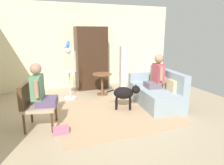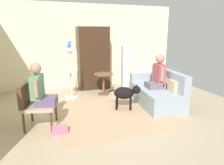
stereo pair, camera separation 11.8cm
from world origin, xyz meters
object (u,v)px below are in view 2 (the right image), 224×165
(dog, at_px, (126,93))
(parrot, at_px, (69,44))
(armoire_cabinet, at_px, (93,58))
(column_lamp, at_px, (125,68))
(person_on_couch, at_px, (158,74))
(person_on_armchair, at_px, (40,89))
(round_end_table, at_px, (103,81))
(bird_cage_stand, at_px, (70,73))
(couch, at_px, (157,92))
(armchair, at_px, (33,101))
(handbag, at_px, (60,130))

(dog, height_order, parrot, parrot)
(parrot, relative_size, armoire_cabinet, 0.09)
(parrot, relative_size, column_lamp, 0.13)
(armoire_cabinet, bearing_deg, person_on_couch, -61.21)
(person_on_armchair, distance_m, round_end_table, 2.43)
(dog, height_order, bird_cage_stand, bird_cage_stand)
(armoire_cabinet, bearing_deg, person_on_armchair, -124.03)
(couch, height_order, armchair, armchair)
(armchair, bearing_deg, person_on_armchair, -13.52)
(person_on_armchair, distance_m, dog, 2.00)
(round_end_table, bearing_deg, bird_cage_stand, -179.82)
(dog, bearing_deg, armchair, -172.28)
(round_end_table, distance_m, handbag, 2.56)
(armchair, distance_m, column_lamp, 3.40)
(handbag, bearing_deg, couch, 17.81)
(person_on_armchair, relative_size, handbag, 2.94)
(person_on_couch, relative_size, armoire_cabinet, 0.43)
(bird_cage_stand, relative_size, column_lamp, 1.02)
(bird_cage_stand, bearing_deg, armchair, -120.93)
(bird_cage_stand, bearing_deg, column_lamp, 12.20)
(armchair, relative_size, armoire_cabinet, 0.45)
(person_on_couch, height_order, dog, person_on_couch)
(bird_cage_stand, relative_size, armoire_cabinet, 0.71)
(couch, bearing_deg, armoire_cabinet, 119.94)
(column_lamp, bearing_deg, couch, -80.79)
(bird_cage_stand, bearing_deg, parrot, 0.00)
(round_end_table, bearing_deg, handbag, -125.74)
(couch, xyz_separation_m, bird_cage_stand, (-2.07, 1.22, 0.42))
(dog, distance_m, column_lamp, 1.85)
(armchair, relative_size, column_lamp, 0.64)
(person_on_couch, bearing_deg, column_lamp, 97.74)
(bird_cage_stand, relative_size, parrot, 7.61)
(couch, xyz_separation_m, round_end_table, (-1.11, 1.22, 0.11))
(dog, relative_size, column_lamp, 0.54)
(person_on_couch, height_order, bird_cage_stand, bird_cage_stand)
(parrot, bearing_deg, round_end_table, 0.18)
(person_on_couch, height_order, person_on_armchair, person_on_couch)
(armchair, height_order, bird_cage_stand, bird_cage_stand)
(armchair, bearing_deg, parrot, 58.89)
(person_on_armchair, height_order, armoire_cabinet, armoire_cabinet)
(person_on_armchair, relative_size, armoire_cabinet, 0.41)
(bird_cage_stand, distance_m, handbag, 2.22)
(couch, height_order, dog, couch)
(armchair, xyz_separation_m, armoire_cabinet, (1.82, 2.45, 0.48))
(couch, xyz_separation_m, person_on_couch, (-0.04, -0.03, 0.48))
(bird_cage_stand, bearing_deg, round_end_table, 0.18)
(couch, distance_m, person_on_couch, 0.49)
(person_on_couch, relative_size, person_on_armchair, 1.05)
(column_lamp, bearing_deg, bird_cage_stand, -167.80)
(dog, bearing_deg, column_lamp, 68.24)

